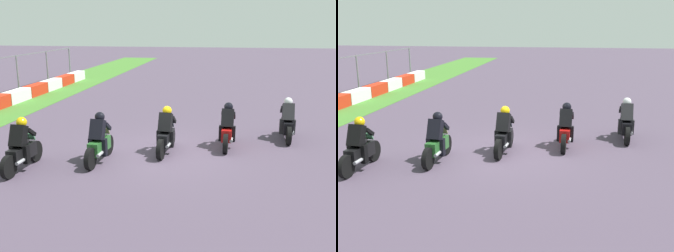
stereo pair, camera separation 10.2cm
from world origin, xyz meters
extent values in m
plane|color=#4D3F52|center=(0.00, 0.00, 0.00)|extent=(120.00, 120.00, 0.00)
cube|color=white|center=(7.20, 9.31, 0.32)|extent=(2.02, 0.60, 0.64)
cube|color=red|center=(9.26, 9.31, 0.32)|extent=(2.02, 0.60, 0.64)
cube|color=white|center=(11.32, 9.31, 0.32)|extent=(2.02, 0.60, 0.64)
cube|color=red|center=(13.38, 9.31, 0.32)|extent=(2.02, 0.60, 0.64)
cube|color=white|center=(15.43, 9.31, 0.32)|extent=(2.02, 0.60, 0.64)
cylinder|color=slate|center=(9.60, 10.52, 1.14)|extent=(0.10, 0.10, 2.28)
cylinder|color=slate|center=(13.44, 10.52, 1.14)|extent=(0.10, 0.10, 2.28)
cylinder|color=slate|center=(17.29, 10.52, 1.14)|extent=(0.10, 0.10, 2.28)
cylinder|color=black|center=(2.93, -3.97, 0.32)|extent=(0.64, 0.15, 0.64)
cylinder|color=black|center=(1.53, -3.94, 0.32)|extent=(0.64, 0.15, 0.64)
cube|color=black|center=(2.23, -3.95, 0.50)|extent=(1.11, 0.34, 0.40)
ellipsoid|color=black|center=(2.33, -3.95, 0.80)|extent=(0.49, 0.31, 0.24)
cube|color=red|center=(1.72, -3.94, 0.52)|extent=(0.06, 0.16, 0.08)
cylinder|color=#A5A5AD|center=(1.87, -4.10, 0.37)|extent=(0.42, 0.11, 0.10)
cube|color=black|center=(2.13, -3.95, 1.02)|extent=(0.49, 0.41, 0.66)
sphere|color=silver|center=(2.35, -3.95, 1.36)|extent=(0.31, 0.31, 0.30)
cube|color=#35616F|center=(2.73, -3.96, 0.84)|extent=(0.16, 0.26, 0.23)
cube|color=black|center=(2.11, -3.75, 0.50)|extent=(0.18, 0.14, 0.52)
cube|color=black|center=(2.10, -4.15, 0.50)|extent=(0.18, 0.14, 0.52)
cube|color=black|center=(2.51, -3.78, 1.04)|extent=(0.39, 0.11, 0.31)
cube|color=black|center=(2.50, -4.14, 1.04)|extent=(0.39, 0.11, 0.31)
cylinder|color=black|center=(1.65, -1.90, 0.32)|extent=(0.65, 0.17, 0.64)
cylinder|color=black|center=(0.25, -1.83, 0.32)|extent=(0.65, 0.17, 0.64)
cube|color=#AF1311|center=(0.95, -1.86, 0.50)|extent=(1.12, 0.38, 0.40)
ellipsoid|color=#AF1311|center=(1.05, -1.87, 0.80)|extent=(0.50, 0.33, 0.24)
cube|color=red|center=(0.44, -1.84, 0.52)|extent=(0.07, 0.16, 0.08)
cylinder|color=#A5A5AD|center=(0.60, -2.00, 0.37)|extent=(0.42, 0.12, 0.10)
cube|color=black|center=(0.85, -1.86, 1.02)|extent=(0.51, 0.43, 0.66)
sphere|color=black|center=(1.07, -1.87, 1.36)|extent=(0.32, 0.32, 0.30)
cube|color=slate|center=(1.45, -1.89, 0.84)|extent=(0.17, 0.27, 0.23)
cube|color=black|center=(0.84, -1.66, 0.50)|extent=(0.19, 0.15, 0.52)
cube|color=black|center=(0.82, -2.06, 0.50)|extent=(0.19, 0.15, 0.52)
cube|color=black|center=(1.24, -1.70, 1.04)|extent=(0.39, 0.12, 0.31)
cube|color=black|center=(1.22, -2.06, 1.04)|extent=(0.39, 0.12, 0.31)
cylinder|color=black|center=(0.73, 0.01, 0.32)|extent=(0.65, 0.19, 0.64)
cylinder|color=black|center=(-0.66, 0.12, 0.32)|extent=(0.65, 0.19, 0.64)
cube|color=black|center=(0.03, 0.06, 0.50)|extent=(1.12, 0.41, 0.40)
ellipsoid|color=black|center=(0.13, 0.05, 0.80)|extent=(0.50, 0.34, 0.24)
cube|color=red|center=(-0.48, 0.10, 0.52)|extent=(0.07, 0.16, 0.08)
cylinder|color=#A5A5AD|center=(-0.33, -0.07, 0.37)|extent=(0.43, 0.13, 0.10)
cube|color=black|center=(-0.07, 0.07, 1.02)|extent=(0.51, 0.44, 0.66)
sphere|color=#E7B30C|center=(0.15, 0.05, 1.36)|extent=(0.32, 0.32, 0.30)
cube|color=slate|center=(0.53, 0.02, 0.84)|extent=(0.17, 0.27, 0.23)
cube|color=black|center=(-0.07, 0.27, 0.50)|extent=(0.19, 0.15, 0.52)
cube|color=black|center=(-0.10, -0.13, 0.50)|extent=(0.19, 0.15, 0.52)
cube|color=black|center=(0.33, 0.22, 1.04)|extent=(0.39, 0.13, 0.31)
cube|color=black|center=(0.30, -0.14, 1.04)|extent=(0.39, 0.13, 0.31)
cylinder|color=black|center=(-0.45, 1.85, 0.32)|extent=(0.65, 0.17, 0.64)
cylinder|color=black|center=(-1.84, 1.93, 0.32)|extent=(0.65, 0.17, 0.64)
cube|color=#286029|center=(-1.14, 1.89, 0.50)|extent=(1.12, 0.38, 0.40)
ellipsoid|color=#286029|center=(-1.04, 1.89, 0.80)|extent=(0.50, 0.33, 0.24)
cube|color=red|center=(-1.65, 1.92, 0.52)|extent=(0.07, 0.16, 0.08)
cylinder|color=#A5A5AD|center=(-1.50, 1.75, 0.37)|extent=(0.42, 0.12, 0.10)
cube|color=black|center=(-1.24, 1.90, 1.02)|extent=(0.51, 0.43, 0.66)
sphere|color=black|center=(-1.02, 1.89, 1.36)|extent=(0.32, 0.32, 0.30)
cube|color=#7A6850|center=(-0.65, 1.86, 0.84)|extent=(0.17, 0.27, 0.23)
cube|color=black|center=(-1.25, 2.10, 0.50)|extent=(0.19, 0.15, 0.52)
cube|color=black|center=(-1.28, 1.70, 0.50)|extent=(0.19, 0.15, 0.52)
cube|color=black|center=(-0.86, 2.06, 1.04)|extent=(0.39, 0.12, 0.31)
cube|color=black|center=(-0.87, 1.70, 1.04)|extent=(0.39, 0.12, 0.31)
cylinder|color=black|center=(-1.43, 3.82, 0.32)|extent=(0.64, 0.16, 0.64)
cylinder|color=black|center=(-2.83, 3.86, 0.32)|extent=(0.64, 0.16, 0.64)
cube|color=black|center=(-2.13, 3.84, 0.50)|extent=(1.11, 0.35, 0.40)
ellipsoid|color=black|center=(-2.03, 3.84, 0.80)|extent=(0.49, 0.31, 0.24)
cube|color=red|center=(-2.64, 3.86, 0.52)|extent=(0.06, 0.16, 0.08)
cylinder|color=#A5A5AD|center=(-2.48, 3.69, 0.37)|extent=(0.42, 0.11, 0.10)
cube|color=black|center=(-2.23, 3.85, 1.02)|extent=(0.50, 0.41, 0.66)
sphere|color=#E7B30C|center=(-2.01, 3.84, 1.36)|extent=(0.31, 0.31, 0.30)
cube|color=#407A54|center=(-1.63, 3.83, 0.84)|extent=(0.16, 0.26, 0.23)
cube|color=black|center=(-2.24, 4.05, 0.50)|extent=(0.18, 0.15, 0.52)
cube|color=black|center=(-2.25, 3.65, 0.50)|extent=(0.18, 0.15, 0.52)
cube|color=black|center=(-1.84, 4.01, 1.04)|extent=(0.39, 0.11, 0.31)
cube|color=black|center=(-1.85, 3.65, 1.04)|extent=(0.39, 0.11, 0.31)
camera|label=1|loc=(-11.98, -1.95, 4.03)|focal=42.36mm
camera|label=2|loc=(-11.97, -2.05, 4.03)|focal=42.36mm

